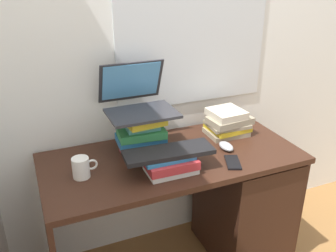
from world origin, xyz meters
name	(u,v)px	position (x,y,z in m)	size (l,w,h in m)	color
wall_back	(147,33)	(0.00, 0.35, 1.30)	(6.00, 0.06, 2.60)	white
desk	(227,198)	(0.33, -0.02, 0.40)	(1.31, 0.60, 0.74)	#381E14
book_stack_tall	(142,135)	(-0.13, 0.08, 0.84)	(0.25, 0.19, 0.21)	#B22D33
book_stack_keyboard_riser	(170,163)	(-0.07, -0.13, 0.78)	(0.25, 0.18, 0.09)	white
book_stack_side	(228,123)	(0.39, 0.11, 0.81)	(0.25, 0.20, 0.15)	gray
laptop	(137,99)	(-0.13, 0.16, 1.01)	(0.33, 0.34, 0.23)	#2D2D33
keyboard	(169,152)	(-0.08, -0.13, 0.84)	(0.42, 0.14, 0.02)	black
computer_mouse	(226,146)	(0.29, -0.04, 0.76)	(0.06, 0.10, 0.04)	#A5A8AD
mug	(81,168)	(-0.46, -0.02, 0.79)	(0.12, 0.08, 0.10)	white
cell_phone	(233,162)	(0.24, -0.18, 0.74)	(0.07, 0.14, 0.01)	black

